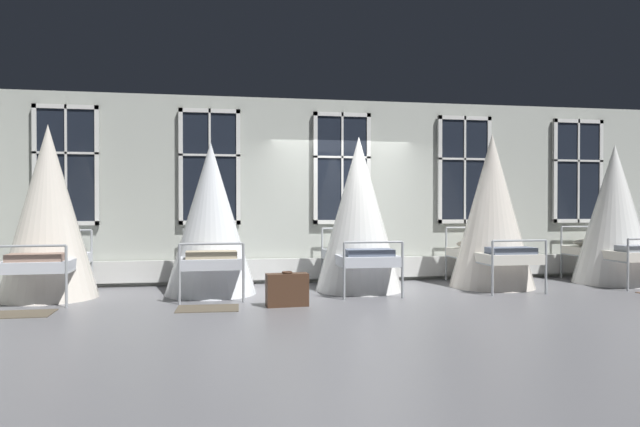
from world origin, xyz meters
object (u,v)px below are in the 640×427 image
cot_first (48,214)px  suitcase_dark (287,290)px  cot_second (211,220)px  cot_fourth (492,213)px  cot_third (359,216)px  cot_fifth (614,216)px

cot_first → suitcase_dark: (3.33, -1.29, -1.00)m
cot_first → cot_second: 2.32m
cot_fourth → cot_first: bearing=90.2°
cot_second → suitcase_dark: cot_second is taller
cot_second → suitcase_dark: (1.01, -1.31, -0.90)m
cot_first → cot_third: bearing=-91.6°
cot_second → suitcase_dark: bearing=-143.6°
cot_first → cot_third: cot_first is taller
cot_first → cot_second: (2.32, 0.02, -0.10)m
cot_fifth → cot_first: bearing=90.6°
cot_third → cot_fifth: size_ratio=1.01×
cot_second → suitcase_dark: size_ratio=4.04×
cot_third → cot_fourth: bearing=-90.2°
cot_second → cot_fifth: bearing=-91.3°
cot_third → cot_fifth: 4.57m
cot_fifth → cot_fourth: bearing=91.8°
cot_first → cot_second: cot_first is taller
cot_third → cot_fourth: 2.26m
cot_second → cot_fifth: size_ratio=0.96×
cot_second → cot_fifth: 6.89m
cot_second → cot_fourth: cot_fourth is taller
cot_second → cot_third: cot_third is taller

